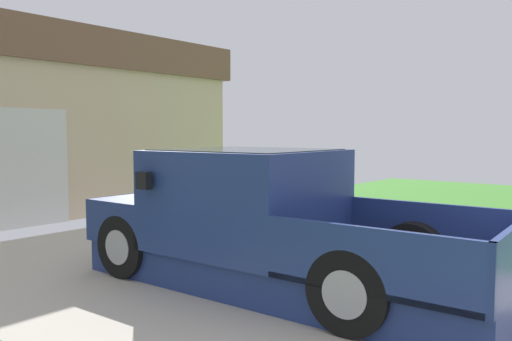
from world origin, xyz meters
name	(u,v)px	position (x,y,z in m)	size (l,w,h in m)	color
pickup_truck	(256,223)	(0.22, 4.21, 0.73)	(2.24, 5.09, 1.63)	navy
person_with_hat	(295,195)	(1.63, 4.61, 0.92)	(0.51, 0.44, 1.60)	black
handbag	(306,249)	(1.66, 4.44, 0.12)	(0.34, 0.15, 0.40)	brown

